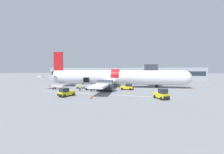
{
  "coord_description": "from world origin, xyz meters",
  "views": [
    {
      "loc": [
        5.8,
        -34.94,
        4.62
      ],
      "look_at": [
        0.23,
        0.19,
        3.03
      ],
      "focal_mm": 22.0,
      "sensor_mm": 36.0,
      "label": 1
    }
  ],
  "objects_px": {
    "baggage_tug_lead": "(66,93)",
    "baggage_tug_rear": "(127,87)",
    "baggage_cart_empty": "(58,87)",
    "ground_crew_driver": "(80,87)",
    "airplane": "(114,78)",
    "ground_crew_loader_b": "(103,85)",
    "baggage_cart_queued": "(82,86)",
    "ground_crew_loader_a": "(97,88)",
    "baggage_tug_mid": "(162,95)",
    "baggage_cart_loading": "(91,87)",
    "ground_crew_supervisor": "(91,88)"
  },
  "relations": [
    {
      "from": "baggage_tug_lead",
      "to": "baggage_tug_mid",
      "type": "height_order",
      "value": "baggage_tug_mid"
    },
    {
      "from": "baggage_tug_rear",
      "to": "ground_crew_loader_b",
      "type": "height_order",
      "value": "ground_crew_loader_b"
    },
    {
      "from": "baggage_cart_queued",
      "to": "ground_crew_loader_a",
      "type": "xyz_separation_m",
      "value": [
        5.53,
        -5.36,
        0.26
      ]
    },
    {
      "from": "ground_crew_driver",
      "to": "baggage_tug_rear",
      "type": "bearing_deg",
      "value": 20.65
    },
    {
      "from": "baggage_tug_mid",
      "to": "ground_crew_supervisor",
      "type": "relative_size",
      "value": 1.74
    },
    {
      "from": "baggage_tug_lead",
      "to": "baggage_cart_queued",
      "type": "bearing_deg",
      "value": 97.27
    },
    {
      "from": "airplane",
      "to": "ground_crew_loader_b",
      "type": "height_order",
      "value": "airplane"
    },
    {
      "from": "baggage_tug_lead",
      "to": "baggage_cart_loading",
      "type": "height_order",
      "value": "baggage_tug_lead"
    },
    {
      "from": "baggage_tug_rear",
      "to": "ground_crew_loader_b",
      "type": "distance_m",
      "value": 6.54
    },
    {
      "from": "baggage_tug_lead",
      "to": "ground_crew_loader_a",
      "type": "height_order",
      "value": "ground_crew_loader_a"
    },
    {
      "from": "baggage_cart_empty",
      "to": "ground_crew_driver",
      "type": "distance_m",
      "value": 7.09
    },
    {
      "from": "baggage_tug_rear",
      "to": "baggage_cart_loading",
      "type": "relative_size",
      "value": 0.92
    },
    {
      "from": "baggage_cart_empty",
      "to": "ground_crew_loader_a",
      "type": "height_order",
      "value": "ground_crew_loader_a"
    },
    {
      "from": "baggage_tug_mid",
      "to": "ground_crew_driver",
      "type": "xyz_separation_m",
      "value": [
        -16.74,
        6.44,
        0.13
      ]
    },
    {
      "from": "baggage_tug_lead",
      "to": "baggage_tug_rear",
      "type": "bearing_deg",
      "value": 45.17
    },
    {
      "from": "ground_crew_loader_b",
      "to": "baggage_cart_empty",
      "type": "bearing_deg",
      "value": -165.73
    },
    {
      "from": "airplane",
      "to": "ground_crew_driver",
      "type": "bearing_deg",
      "value": -125.79
    },
    {
      "from": "baggage_tug_lead",
      "to": "ground_crew_driver",
      "type": "distance_m",
      "value": 6.64
    },
    {
      "from": "baggage_cart_queued",
      "to": "baggage_cart_empty",
      "type": "xyz_separation_m",
      "value": [
        -5.28,
        -2.74,
        -0.02
      ]
    },
    {
      "from": "baggage_cart_loading",
      "to": "baggage_tug_mid",
      "type": "bearing_deg",
      "value": -30.72
    },
    {
      "from": "baggage_tug_mid",
      "to": "ground_crew_loader_a",
      "type": "bearing_deg",
      "value": 154.13
    },
    {
      "from": "airplane",
      "to": "ground_crew_loader_a",
      "type": "xyz_separation_m",
      "value": [
        -2.48,
        -9.45,
        -1.84
      ]
    },
    {
      "from": "airplane",
      "to": "baggage_cart_loading",
      "type": "xyz_separation_m",
      "value": [
        -4.56,
        -6.83,
        -2.11
      ]
    },
    {
      "from": "baggage_tug_mid",
      "to": "baggage_cart_loading",
      "type": "relative_size",
      "value": 0.8
    },
    {
      "from": "baggage_cart_loading",
      "to": "ground_crew_loader_a",
      "type": "bearing_deg",
      "value": -51.51
    },
    {
      "from": "baggage_tug_lead",
      "to": "baggage_tug_rear",
      "type": "distance_m",
      "value": 15.02
    },
    {
      "from": "baggage_cart_loading",
      "to": "ground_crew_supervisor",
      "type": "relative_size",
      "value": 2.18
    },
    {
      "from": "ground_crew_loader_b",
      "to": "ground_crew_driver",
      "type": "distance_m",
      "value": 6.59
    },
    {
      "from": "baggage_tug_rear",
      "to": "ground_crew_loader_b",
      "type": "xyz_separation_m",
      "value": [
        -6.45,
        1.06,
        0.23
      ]
    },
    {
      "from": "baggage_tug_mid",
      "to": "airplane",
      "type": "bearing_deg",
      "value": 123.12
    },
    {
      "from": "ground_crew_loader_b",
      "to": "ground_crew_loader_a",
      "type": "bearing_deg",
      "value": -91.03
    },
    {
      "from": "ground_crew_loader_a",
      "to": "baggage_tug_rear",
      "type": "bearing_deg",
      "value": 33.46
    },
    {
      "from": "baggage_tug_mid",
      "to": "baggage_tug_rear",
      "type": "xyz_separation_m",
      "value": [
        -6.08,
        10.46,
        -0.07
      ]
    },
    {
      "from": "baggage_tug_lead",
      "to": "ground_crew_supervisor",
      "type": "xyz_separation_m",
      "value": [
        2.65,
        6.51,
        0.2
      ]
    },
    {
      "from": "baggage_cart_empty",
      "to": "ground_crew_loader_b",
      "type": "xyz_separation_m",
      "value": [
        10.9,
        2.77,
        0.32
      ]
    },
    {
      "from": "baggage_cart_queued",
      "to": "ground_crew_driver",
      "type": "distance_m",
      "value": 5.25
    },
    {
      "from": "baggage_tug_lead",
      "to": "baggage_tug_rear",
      "type": "relative_size",
      "value": 1.0
    },
    {
      "from": "baggage_tug_mid",
      "to": "ground_crew_supervisor",
      "type": "distance_m",
      "value": 15.38
    },
    {
      "from": "airplane",
      "to": "baggage_cart_loading",
      "type": "relative_size",
      "value": 11.34
    },
    {
      "from": "baggage_cart_empty",
      "to": "baggage_tug_lead",
      "type": "bearing_deg",
      "value": -52.88
    },
    {
      "from": "airplane",
      "to": "ground_crew_loader_b",
      "type": "distance_m",
      "value": 5.03
    },
    {
      "from": "baggage_tug_rear",
      "to": "baggage_cart_loading",
      "type": "distance_m",
      "value": 8.8
    },
    {
      "from": "airplane",
      "to": "baggage_tug_rear",
      "type": "bearing_deg",
      "value": -51.47
    },
    {
      "from": "airplane",
      "to": "baggage_cart_empty",
      "type": "xyz_separation_m",
      "value": [
        -13.28,
        -6.83,
        -2.11
      ]
    },
    {
      "from": "baggage_cart_empty",
      "to": "baggage_tug_mid",
      "type": "bearing_deg",
      "value": -20.46
    },
    {
      "from": "ground_crew_driver",
      "to": "baggage_cart_loading",
      "type": "bearing_deg",
      "value": 48.63
    },
    {
      "from": "airplane",
      "to": "baggage_cart_queued",
      "type": "distance_m",
      "value": 9.23
    },
    {
      "from": "baggage_cart_loading",
      "to": "ground_crew_loader_b",
      "type": "height_order",
      "value": "ground_crew_loader_b"
    },
    {
      "from": "baggage_tug_rear",
      "to": "baggage_cart_queued",
      "type": "relative_size",
      "value": 0.85
    },
    {
      "from": "ground_crew_loader_a",
      "to": "baggage_cart_loading",
      "type": "bearing_deg",
      "value": 128.49
    }
  ]
}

